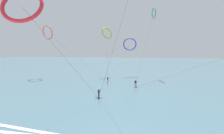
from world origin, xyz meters
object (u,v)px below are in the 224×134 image
(surfer_magenta, at_px, (136,84))
(kite_crimson, at_px, (22,6))
(kite_lime, at_px, (107,33))
(surfer_ivory, at_px, (108,80))
(kite_emerald, at_px, (154,13))
(kite_coral, at_px, (48,32))
(kite_cobalt, at_px, (130,44))
(surfer_navy, at_px, (99,94))

(surfer_magenta, distance_m, kite_crimson, 27.43)
(kite_crimson, bearing_deg, kite_lime, 76.23)
(surfer_ivory, height_order, kite_emerald, kite_emerald)
(kite_coral, height_order, kite_cobalt, kite_coral)
(kite_cobalt, bearing_deg, kite_crimson, -106.01)
(surfer_navy, bearing_deg, kite_crimson, 164.37)
(surfer_ivory, relative_size, kite_coral, 0.07)
(kite_lime, bearing_deg, surfer_navy, -132.43)
(kite_crimson, bearing_deg, surfer_navy, 54.32)
(kite_cobalt, bearing_deg, surfer_ivory, -110.77)
(surfer_navy, height_order, kite_crimson, kite_crimson)
(kite_crimson, relative_size, kite_lime, 0.86)
(surfer_navy, xyz_separation_m, kite_crimson, (-4.12, -12.13, 12.31))
(kite_emerald, relative_size, kite_cobalt, 1.33)
(surfer_magenta, distance_m, kite_cobalt, 22.37)
(kite_crimson, bearing_deg, kite_cobalt, 65.08)
(kite_crimson, bearing_deg, surfer_ivory, 68.21)
(surfer_magenta, bearing_deg, kite_lime, 127.96)
(surfer_ivory, xyz_separation_m, kite_crimson, (-2.18, -25.53, 12.31))
(kite_crimson, xyz_separation_m, kite_cobalt, (5.91, 41.95, -2.05))
(surfer_navy, distance_m, kite_lime, 32.54)
(surfer_ivory, xyz_separation_m, kite_lime, (-4.41, 15.17, 14.22))
(kite_emerald, bearing_deg, surfer_navy, 145.59)
(kite_emerald, bearing_deg, kite_cobalt, 83.75)
(kite_coral, height_order, kite_emerald, kite_emerald)
(surfer_navy, relative_size, surfer_ivory, 1.00)
(surfer_magenta, height_order, kite_crimson, kite_crimson)
(surfer_ivory, height_order, kite_coral, kite_coral)
(surfer_ivory, distance_m, kite_lime, 21.25)
(surfer_navy, bearing_deg, surfer_ivory, 11.40)
(surfer_navy, distance_m, kite_coral, 35.60)
(surfer_ivory, bearing_deg, kite_lime, -2.95)
(surfer_navy, height_order, surfer_magenta, same)
(surfer_navy, relative_size, kite_lime, 0.10)
(surfer_navy, relative_size, kite_emerald, 0.07)
(surfer_ivory, relative_size, kite_emerald, 0.07)
(surfer_navy, bearing_deg, kite_cobalt, -0.27)
(kite_coral, xyz_separation_m, kite_cobalt, (26.94, 8.93, -3.80))
(surfer_navy, xyz_separation_m, kite_cobalt, (1.78, 29.83, 10.26))
(kite_crimson, height_order, kite_cobalt, kite_crimson)
(kite_emerald, xyz_separation_m, kite_lime, (-16.18, -2.79, -6.61))
(kite_emerald, height_order, kite_cobalt, kite_emerald)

